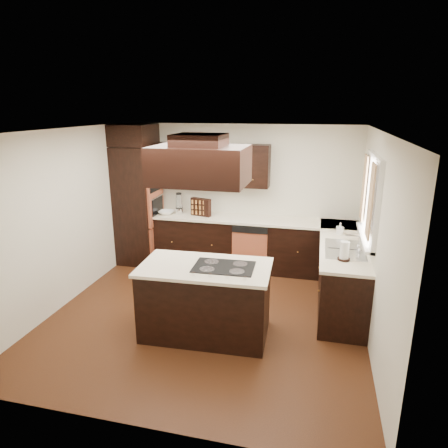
{
  "coord_description": "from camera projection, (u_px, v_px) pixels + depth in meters",
  "views": [
    {
      "loc": [
        1.39,
        -4.78,
        2.79
      ],
      "look_at": [
        0.1,
        0.6,
        1.15
      ],
      "focal_mm": 32.0,
      "sensor_mm": 36.0,
      "label": 1
    }
  ],
  "objects": [
    {
      "name": "range_hood",
      "position": [
        200.0,
        165.0,
        4.41
      ],
      "size": [
        1.05,
        0.72,
        0.42
      ],
      "primitive_type": "cube",
      "color": "black",
      "rests_on": "ceiling"
    },
    {
      "name": "wall_back",
      "position": [
        238.0,
        195.0,
        7.17
      ],
      "size": [
        4.2,
        0.02,
        2.5
      ],
      "primitive_type": "cube",
      "color": "beige",
      "rests_on": "ground"
    },
    {
      "name": "window_pane",
      "position": [
        374.0,
        198.0,
        5.14
      ],
      "size": [
        0.0,
        1.2,
        1.0
      ],
      "primitive_type": "cube",
      "color": "white",
      "rests_on": "wall_right"
    },
    {
      "name": "blender_pitcher",
      "position": [
        179.0,
        201.0,
        7.15
      ],
      "size": [
        0.13,
        0.13,
        0.26
      ],
      "primitive_type": "cone",
      "color": "silver",
      "rests_on": "blender_base"
    },
    {
      "name": "dishwasher_front",
      "position": [
        249.0,
        253.0,
        6.78
      ],
      "size": [
        0.6,
        0.05,
        0.72
      ],
      "primitive_type": "cube",
      "color": "#C7603D",
      "rests_on": "floor"
    },
    {
      "name": "wall_oven_face",
      "position": [
        156.0,
        203.0,
        7.15
      ],
      "size": [
        0.05,
        0.62,
        0.78
      ],
      "primitive_type": "cube",
      "color": "#C7603D",
      "rests_on": "oven_column"
    },
    {
      "name": "window_frame",
      "position": [
        371.0,
        198.0,
        5.14
      ],
      "size": [
        0.06,
        1.32,
        1.12
      ],
      "primitive_type": "cube",
      "color": "white",
      "rests_on": "wall_right"
    },
    {
      "name": "island_top",
      "position": [
        205.0,
        267.0,
        4.86
      ],
      "size": [
        1.63,
        0.96,
        0.04
      ],
      "primitive_type": "cube",
      "rotation": [
        0.0,
        0.0,
        0.04
      ],
      "color": "white",
      "rests_on": "island"
    },
    {
      "name": "wall_left",
      "position": [
        63.0,
        219.0,
        5.68
      ],
      "size": [
        0.02,
        4.2,
        2.5
      ],
      "primitive_type": "cube",
      "color": "beige",
      "rests_on": "ground"
    },
    {
      "name": "hood_duct",
      "position": [
        199.0,
        140.0,
        4.34
      ],
      "size": [
        0.55,
        0.5,
        0.13
      ],
      "primitive_type": "cube",
      "color": "black",
      "rests_on": "ceiling"
    },
    {
      "name": "countertop_back",
      "position": [
        236.0,
        219.0,
        6.96
      ],
      "size": [
        2.93,
        0.63,
        0.04
      ],
      "primitive_type": "cube",
      "color": "white",
      "rests_on": "base_cabinets_back"
    },
    {
      "name": "cooktop",
      "position": [
        224.0,
        267.0,
        4.81
      ],
      "size": [
        0.75,
        0.51,
        0.01
      ],
      "primitive_type": "cube",
      "rotation": [
        0.0,
        0.0,
        0.04
      ],
      "color": "black",
      "rests_on": "island_top"
    },
    {
      "name": "soap_bottle",
      "position": [
        340.0,
        229.0,
        6.03
      ],
      "size": [
        0.1,
        0.11,
        0.18
      ],
      "primitive_type": "imported",
      "rotation": [
        0.0,
        0.0,
        0.33
      ],
      "color": "white",
      "rests_on": "countertop_right"
    },
    {
      "name": "paper_towel",
      "position": [
        344.0,
        251.0,
        5.01
      ],
      "size": [
        0.12,
        0.12,
        0.25
      ],
      "primitive_type": "cylinder",
      "rotation": [
        0.0,
        0.0,
        0.1
      ],
      "color": "white",
      "rests_on": "countertop_right"
    },
    {
      "name": "ceiling",
      "position": [
        205.0,
        130.0,
        4.85
      ],
      "size": [
        4.2,
        4.2,
        0.02
      ],
      "primitive_type": "cube",
      "color": "silver",
      "rests_on": "ground"
    },
    {
      "name": "mixing_bowl",
      "position": [
        167.0,
        213.0,
        7.16
      ],
      "size": [
        0.28,
        0.28,
        0.07
      ],
      "primitive_type": "imported",
      "rotation": [
        0.0,
        0.0,
        0.05
      ],
      "color": "white",
      "rests_on": "countertop_back"
    },
    {
      "name": "base_cabinets_right",
      "position": [
        341.0,
        272.0,
        5.87
      ],
      "size": [
        0.6,
        2.4,
        0.88
      ],
      "primitive_type": "cube",
      "color": "black",
      "rests_on": "floor"
    },
    {
      "name": "curtain_left",
      "position": [
        370.0,
        201.0,
        4.75
      ],
      "size": [
        0.02,
        0.34,
        0.9
      ],
      "primitive_type": "cube",
      "color": "beige",
      "rests_on": "wall_right"
    },
    {
      "name": "blender_base",
      "position": [
        179.0,
        211.0,
        7.2
      ],
      "size": [
        0.15,
        0.15,
        0.1
      ],
      "primitive_type": "cylinder",
      "color": "silver",
      "rests_on": "countertop_back"
    },
    {
      "name": "sink_rim",
      "position": [
        345.0,
        249.0,
        5.41
      ],
      "size": [
        0.52,
        0.84,
        0.01
      ],
      "primitive_type": "cube",
      "color": "silver",
      "rests_on": "countertop_right"
    },
    {
      "name": "island",
      "position": [
        206.0,
        301.0,
        4.99
      ],
      "size": [
        1.57,
        0.9,
        0.88
      ],
      "primitive_type": "cube",
      "rotation": [
        0.0,
        0.0,
        0.04
      ],
      "color": "black",
      "rests_on": "floor"
    },
    {
      "name": "countertop_right",
      "position": [
        342.0,
        243.0,
        5.75
      ],
      "size": [
        0.63,
        2.4,
        0.04
      ],
      "primitive_type": "cube",
      "color": "white",
      "rests_on": "base_cabinets_right"
    },
    {
      "name": "base_cabinets_back",
      "position": [
        236.0,
        243.0,
        7.11
      ],
      "size": [
        2.93,
        0.6,
        0.88
      ],
      "primitive_type": "cube",
      "color": "black",
      "rests_on": "floor"
    },
    {
      "name": "wall_front",
      "position": [
        134.0,
        303.0,
        3.24
      ],
      "size": [
        4.2,
        0.02,
        2.5
      ],
      "primitive_type": "cube",
      "color": "beige",
      "rests_on": "ground"
    },
    {
      "name": "wall_right",
      "position": [
        377.0,
        241.0,
        4.73
      ],
      "size": [
        0.02,
        4.2,
        2.5
      ],
      "primitive_type": "cube",
      "color": "beige",
      "rests_on": "ground"
    },
    {
      "name": "upper_cabinets",
      "position": [
        212.0,
        165.0,
        6.94
      ],
      "size": [
        2.0,
        0.34,
        0.72
      ],
      "primitive_type": "cube",
      "color": "black",
      "rests_on": "wall_back"
    },
    {
      "name": "oven_column",
      "position": [
        138.0,
        205.0,
        7.25
      ],
      "size": [
        0.65,
        0.75,
        2.12
      ],
      "primitive_type": "cube",
      "color": "black",
      "rests_on": "floor"
    },
    {
      "name": "floor",
      "position": [
        207.0,
        315.0,
        5.56
      ],
      "size": [
        4.2,
        4.2,
        0.02
      ],
      "primitive_type": "cube",
      "color": "#5C3017",
      "rests_on": "ground"
    },
    {
      "name": "curtain_right",
      "position": [
        364.0,
        188.0,
        5.53
      ],
      "size": [
        0.02,
        0.34,
        0.9
      ],
      "primitive_type": "cube",
      "color": "beige",
      "rests_on": "wall_right"
    },
    {
      "name": "spice_rack",
      "position": [
        201.0,
        207.0,
        7.04
      ],
      "size": [
        0.39,
        0.2,
        0.31
      ],
      "primitive_type": "cube",
      "rotation": [
        0.0,
        0.0,
        -0.29
      ],
      "color": "black",
      "rests_on": "countertop_back"
    }
  ]
}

